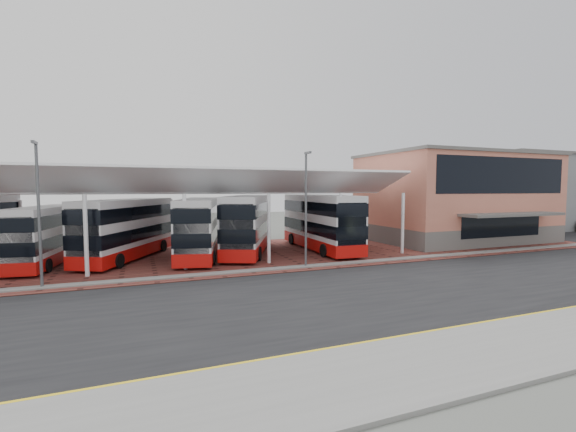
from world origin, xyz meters
name	(u,v)px	position (x,y,z in m)	size (l,w,h in m)	color
ground	(320,292)	(0.00, 0.00, 0.00)	(140.00, 140.00, 0.00)	#51544E
road	(328,297)	(0.00, -1.00, 0.01)	(120.00, 14.00, 0.02)	black
forecourt	(274,252)	(2.00, 13.00, 0.03)	(72.00, 16.00, 0.06)	brown
sidewalk	(444,361)	(0.00, -9.00, 0.07)	(120.00, 4.00, 0.14)	slate
north_kerb	(280,269)	(0.00, 6.20, 0.07)	(120.00, 0.80, 0.14)	slate
yellow_line_near	(404,339)	(0.00, -7.00, 0.03)	(120.00, 0.12, 0.01)	yellow
yellow_line_far	(399,336)	(0.00, -6.70, 0.03)	(120.00, 0.12, 0.01)	yellow
canopy	(176,186)	(-6.00, 13.94, 5.80)	(37.00, 11.63, 7.07)	white
terminal	(454,197)	(23.00, 13.92, 4.66)	(18.40, 14.40, 9.25)	#615E5B
warehouse	(529,191)	(48.00, 24.00, 5.15)	(30.50, 20.50, 10.25)	slate
lamp_west	(39,210)	(-14.00, 6.27, 4.36)	(0.16, 0.90, 8.07)	#55585C
lamp_east	(306,206)	(2.00, 6.27, 4.36)	(0.16, 0.90, 8.07)	#55585C
bus_1	(47,236)	(-15.16, 13.99, 2.15)	(3.89, 10.44, 4.21)	silver
bus_2	(127,229)	(-9.76, 14.22, 2.38)	(7.46, 11.27, 4.67)	silver
bus_3	(200,228)	(-4.33, 13.14, 2.39)	(5.29, 11.67, 4.69)	silver
bus_4	(248,224)	(-0.14, 13.59, 2.49)	(7.28, 11.97, 4.89)	silver
bus_5	(320,223)	(6.37, 12.88, 2.50)	(3.31, 12.02, 4.92)	silver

